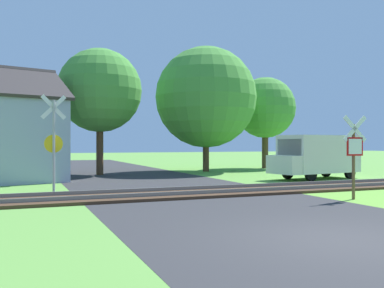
% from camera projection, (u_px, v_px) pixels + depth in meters
% --- Properties ---
extents(ground_plane, '(160.00, 160.00, 0.00)m').
position_uv_depth(ground_plane, '(341.00, 240.00, 8.01)').
color(ground_plane, '#5B933D').
extents(road_asphalt, '(7.67, 80.00, 0.01)m').
position_uv_depth(road_asphalt, '(281.00, 222.00, 9.86)').
color(road_asphalt, '#2D2D30').
rests_on(road_asphalt, ground).
extents(rail_track, '(60.00, 2.60, 0.22)m').
position_uv_depth(rail_track, '(189.00, 193.00, 15.16)').
color(rail_track, '#422D1E').
rests_on(rail_track, ground).
extents(stop_sign_near, '(0.88, 0.17, 2.73)m').
position_uv_depth(stop_sign_near, '(354.00, 151.00, 13.83)').
color(stop_sign_near, brown).
rests_on(stop_sign_near, ground).
extents(crossing_sign_far, '(0.88, 0.16, 3.54)m').
position_uv_depth(crossing_sign_far, '(54.00, 139.00, 15.01)').
color(crossing_sign_far, '#9E9EA5').
rests_on(crossing_sign_far, ground).
extents(tree_far, '(4.48, 4.48, 6.71)m').
position_uv_depth(tree_far, '(265.00, 108.00, 31.52)').
color(tree_far, '#513823').
rests_on(tree_far, ground).
extents(tree_right, '(6.58, 6.58, 8.14)m').
position_uv_depth(tree_right, '(206.00, 97.00, 27.86)').
color(tree_right, '#513823').
rests_on(tree_right, ground).
extents(tree_center, '(4.86, 4.86, 7.35)m').
position_uv_depth(tree_center, '(100.00, 91.00, 24.85)').
color(tree_center, '#513823').
rests_on(tree_center, ground).
extents(mail_truck, '(5.14, 2.65, 2.24)m').
position_uv_depth(mail_truck, '(317.00, 155.00, 21.91)').
color(mail_truck, silver).
rests_on(mail_truck, ground).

